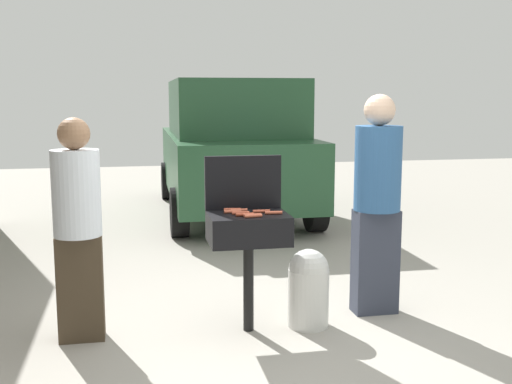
{
  "coord_description": "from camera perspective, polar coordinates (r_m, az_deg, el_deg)",
  "views": [
    {
      "loc": [
        -0.98,
        -4.24,
        1.79
      ],
      "look_at": [
        0.03,
        0.78,
        1.0
      ],
      "focal_mm": 43.69,
      "sensor_mm": 36.0,
      "label": 1
    }
  ],
  "objects": [
    {
      "name": "ground_plane",
      "position": [
        4.7,
        1.59,
        -13.59
      ],
      "size": [
        24.0,
        24.0,
        0.0
      ],
      "primitive_type": "plane",
      "color": "#9E998E"
    },
    {
      "name": "grill_lid_open",
      "position": [
        4.86,
        -1.19,
        0.88
      ],
      "size": [
        0.6,
        0.05,
        0.42
      ],
      "primitive_type": "cube",
      "color": "black",
      "rests_on": "bbq_grill"
    },
    {
      "name": "bbq_grill",
      "position": [
        4.7,
        -0.71,
        -3.74
      ],
      "size": [
        0.6,
        0.44,
        0.91
      ],
      "color": "black",
      "rests_on": "ground"
    },
    {
      "name": "person_left",
      "position": [
        4.68,
        -16.02,
        -2.63
      ],
      "size": [
        0.34,
        0.34,
        1.64
      ],
      "rotation": [
        0.0,
        0.0,
        -0.08
      ],
      "color": "#3F3323",
      "rests_on": "ground"
    },
    {
      "name": "person_right",
      "position": [
        5.17,
        11.03,
        -0.4
      ],
      "size": [
        0.38,
        0.38,
        1.81
      ],
      "rotation": [
        0.0,
        0.0,
        3.18
      ],
      "color": "#333847",
      "rests_on": "ground"
    },
    {
      "name": "parked_minivan",
      "position": [
        9.48,
        -2.23,
        4.14
      ],
      "size": [
        2.07,
        4.42,
        2.02
      ],
      "rotation": [
        0.0,
        0.0,
        3.13
      ],
      "color": "#234C2D",
      "rests_on": "ground"
    },
    {
      "name": "hot_dog_8",
      "position": [
        4.67,
        1.62,
        -1.9
      ],
      "size": [
        0.13,
        0.04,
        0.03
      ],
      "primitive_type": "cylinder",
      "rotation": [
        0.0,
        1.57,
        -0.08
      ],
      "color": "#C6593D",
      "rests_on": "bbq_grill"
    },
    {
      "name": "hot_dog_6",
      "position": [
        4.76,
        -1.58,
        -1.68
      ],
      "size": [
        0.13,
        0.03,
        0.03
      ],
      "primitive_type": "cylinder",
      "rotation": [
        0.0,
        1.57,
        0.02
      ],
      "color": "#C6593D",
      "rests_on": "bbq_grill"
    },
    {
      "name": "hot_dog_5",
      "position": [
        4.57,
        -0.36,
        -2.13
      ],
      "size": [
        0.13,
        0.03,
        0.03
      ],
      "primitive_type": "cylinder",
      "rotation": [
        0.0,
        1.57,
        -0.07
      ],
      "color": "#C6593D",
      "rests_on": "bbq_grill"
    },
    {
      "name": "hot_dog_7",
      "position": [
        4.79,
        -2.18,
        -1.62
      ],
      "size": [
        0.13,
        0.04,
        0.03
      ],
      "primitive_type": "cylinder",
      "rotation": [
        0.0,
        1.57,
        -0.12
      ],
      "color": "#B74C33",
      "rests_on": "bbq_grill"
    },
    {
      "name": "hot_dog_4",
      "position": [
        4.59,
        -1.05,
        -2.07
      ],
      "size": [
        0.13,
        0.03,
        0.03
      ],
      "primitive_type": "cylinder",
      "rotation": [
        0.0,
        1.57,
        -0.03
      ],
      "color": "#AD4228",
      "rests_on": "bbq_grill"
    },
    {
      "name": "hot_dog_1",
      "position": [
        4.71,
        -2.16,
        -1.79
      ],
      "size": [
        0.13,
        0.03,
        0.03
      ],
      "primitive_type": "cylinder",
      "rotation": [
        0.0,
        1.57,
        0.0
      ],
      "color": "#C6593D",
      "rests_on": "bbq_grill"
    },
    {
      "name": "hot_dog_2",
      "position": [
        4.54,
        -0.24,
        -2.2
      ],
      "size": [
        0.13,
        0.04,
        0.03
      ],
      "primitive_type": "cylinder",
      "rotation": [
        0.0,
        1.57,
        0.1
      ],
      "color": "#C6593D",
      "rests_on": "bbq_grill"
    },
    {
      "name": "propane_tank",
      "position": [
        4.93,
        4.83,
        -8.6
      ],
      "size": [
        0.32,
        0.32,
        0.62
      ],
      "color": "silver",
      "rests_on": "ground"
    },
    {
      "name": "hot_dog_0",
      "position": [
        4.72,
        0.49,
        -1.78
      ],
      "size": [
        0.13,
        0.03,
        0.03
      ],
      "primitive_type": "cylinder",
      "rotation": [
        0.0,
        1.57,
        -0.01
      ],
      "color": "#B74C33",
      "rests_on": "bbq_grill"
    },
    {
      "name": "hot_dog_3",
      "position": [
        4.65,
        -1.42,
        -1.93
      ],
      "size": [
        0.13,
        0.03,
        0.03
      ],
      "primitive_type": "cylinder",
      "rotation": [
        0.0,
        1.57,
        -0.06
      ],
      "color": "#B74C33",
      "rests_on": "bbq_grill"
    }
  ]
}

